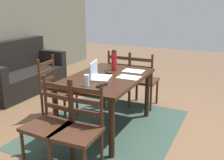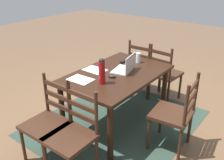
{
  "view_description": "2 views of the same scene",
  "coord_description": "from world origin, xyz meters",
  "px_view_note": "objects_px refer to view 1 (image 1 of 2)",
  "views": [
    {
      "loc": [
        -3.07,
        -1.55,
        1.73
      ],
      "look_at": [
        0.13,
        -0.02,
        0.68
      ],
      "focal_mm": 42.48,
      "sensor_mm": 36.0,
      "label": 1
    },
    {
      "loc": [
        2.43,
        1.79,
        2.05
      ],
      "look_at": [
        0.05,
        -0.04,
        0.67
      ],
      "focal_mm": 40.92,
      "sensor_mm": 36.0,
      "label": 2
    }
  ],
  "objects_px": {
    "dining_table": "(106,84)",
    "drinking_glass": "(87,81)",
    "chair_right_near": "(143,80)",
    "computer_mouse": "(109,72)",
    "laptop": "(98,74)",
    "tv_remote": "(102,85)",
    "chair_far_head": "(57,89)",
    "chair_left_far": "(50,124)",
    "couch": "(21,74)",
    "water_bottle": "(114,60)",
    "chair_left_near": "(78,131)",
    "chair_right_far": "(123,78)"
  },
  "relations": [
    {
      "from": "water_bottle",
      "to": "laptop",
      "type": "bearing_deg",
      "value": 178.92
    },
    {
      "from": "chair_right_near",
      "to": "water_bottle",
      "type": "bearing_deg",
      "value": 159.97
    },
    {
      "from": "water_bottle",
      "to": "computer_mouse",
      "type": "bearing_deg",
      "value": -177.19
    },
    {
      "from": "couch",
      "to": "laptop",
      "type": "bearing_deg",
      "value": -111.32
    },
    {
      "from": "chair_far_head",
      "to": "drinking_glass",
      "type": "height_order",
      "value": "chair_far_head"
    },
    {
      "from": "chair_far_head",
      "to": "chair_left_far",
      "type": "xyz_separation_m",
      "value": [
        -1.0,
        -0.65,
        0.0
      ]
    },
    {
      "from": "chair_right_near",
      "to": "computer_mouse",
      "type": "relative_size",
      "value": 9.5
    },
    {
      "from": "chair_right_far",
      "to": "laptop",
      "type": "relative_size",
      "value": 2.64
    },
    {
      "from": "couch",
      "to": "chair_right_near",
      "type": "bearing_deg",
      "value": -84.33
    },
    {
      "from": "laptop",
      "to": "dining_table",
      "type": "bearing_deg",
      "value": -25.83
    },
    {
      "from": "tv_remote",
      "to": "drinking_glass",
      "type": "bearing_deg",
      "value": 43.18
    },
    {
      "from": "couch",
      "to": "drinking_glass",
      "type": "bearing_deg",
      "value": -118.49
    },
    {
      "from": "couch",
      "to": "chair_left_near",
      "type": "bearing_deg",
      "value": -125.29
    },
    {
      "from": "dining_table",
      "to": "couch",
      "type": "xyz_separation_m",
      "value": [
        0.75,
        2.3,
        -0.31
      ]
    },
    {
      "from": "chair_far_head",
      "to": "computer_mouse",
      "type": "bearing_deg",
      "value": -78.99
    },
    {
      "from": "chair_right_far",
      "to": "chair_right_near",
      "type": "relative_size",
      "value": 1.0
    },
    {
      "from": "drinking_glass",
      "to": "water_bottle",
      "type": "bearing_deg",
      "value": 2.43
    },
    {
      "from": "couch",
      "to": "tv_remote",
      "type": "xyz_separation_m",
      "value": [
        -1.15,
        -2.44,
        0.42
      ]
    },
    {
      "from": "chair_far_head",
      "to": "chair_left_far",
      "type": "bearing_deg",
      "value": -146.79
    },
    {
      "from": "couch",
      "to": "computer_mouse",
      "type": "bearing_deg",
      "value": -104.98
    },
    {
      "from": "computer_mouse",
      "to": "tv_remote",
      "type": "distance_m",
      "value": 0.58
    },
    {
      "from": "chair_right_far",
      "to": "laptop",
      "type": "distance_m",
      "value": 1.18
    },
    {
      "from": "chair_right_far",
      "to": "water_bottle",
      "type": "xyz_separation_m",
      "value": [
        -0.65,
        -0.14,
        0.46
      ]
    },
    {
      "from": "chair_far_head",
      "to": "chair_right_near",
      "type": "height_order",
      "value": "same"
    },
    {
      "from": "dining_table",
      "to": "chair_far_head",
      "type": "height_order",
      "value": "chair_far_head"
    },
    {
      "from": "chair_left_far",
      "to": "computer_mouse",
      "type": "xyz_separation_m",
      "value": [
        1.15,
        -0.14,
        0.32
      ]
    },
    {
      "from": "dining_table",
      "to": "computer_mouse",
      "type": "xyz_separation_m",
      "value": [
        0.15,
        0.04,
        0.12
      ]
    },
    {
      "from": "laptop",
      "to": "tv_remote",
      "type": "relative_size",
      "value": 2.12
    },
    {
      "from": "chair_right_near",
      "to": "couch",
      "type": "height_order",
      "value": "couch"
    },
    {
      "from": "couch",
      "to": "computer_mouse",
      "type": "xyz_separation_m",
      "value": [
        -0.6,
        -2.26,
        0.43
      ]
    },
    {
      "from": "couch",
      "to": "laptop",
      "type": "height_order",
      "value": "couch"
    },
    {
      "from": "tv_remote",
      "to": "water_bottle",
      "type": "bearing_deg",
      "value": -62.14
    },
    {
      "from": "chair_right_far",
      "to": "tv_remote",
      "type": "xyz_separation_m",
      "value": [
        -1.4,
        -0.33,
        0.31
      ]
    },
    {
      "from": "dining_table",
      "to": "laptop",
      "type": "bearing_deg",
      "value": 154.17
    },
    {
      "from": "chair_left_near",
      "to": "computer_mouse",
      "type": "distance_m",
      "value": 1.22
    },
    {
      "from": "chair_right_near",
      "to": "water_bottle",
      "type": "distance_m",
      "value": 0.83
    },
    {
      "from": "chair_left_far",
      "to": "chair_right_near",
      "type": "distance_m",
      "value": 2.04
    },
    {
      "from": "chair_right_near",
      "to": "water_bottle",
      "type": "xyz_separation_m",
      "value": [
        -0.65,
        0.24,
        0.46
      ]
    },
    {
      "from": "chair_far_head",
      "to": "computer_mouse",
      "type": "height_order",
      "value": "chair_far_head"
    },
    {
      "from": "chair_left_near",
      "to": "chair_right_near",
      "type": "distance_m",
      "value": 2.0
    },
    {
      "from": "laptop",
      "to": "computer_mouse",
      "type": "bearing_deg",
      "value": -4.04
    },
    {
      "from": "dining_table",
      "to": "drinking_glass",
      "type": "bearing_deg",
      "value": 178.46
    },
    {
      "from": "chair_left_far",
      "to": "laptop",
      "type": "xyz_separation_m",
      "value": [
        0.88,
        -0.13,
        0.36
      ]
    },
    {
      "from": "chair_right_far",
      "to": "chair_left_far",
      "type": "distance_m",
      "value": 2.0
    },
    {
      "from": "water_bottle",
      "to": "computer_mouse",
      "type": "xyz_separation_m",
      "value": [
        -0.21,
        -0.01,
        -0.14
      ]
    },
    {
      "from": "chair_left_far",
      "to": "chair_right_near",
      "type": "height_order",
      "value": "same"
    },
    {
      "from": "dining_table",
      "to": "couch",
      "type": "height_order",
      "value": "couch"
    },
    {
      "from": "chair_left_far",
      "to": "computer_mouse",
      "type": "relative_size",
      "value": 9.5
    },
    {
      "from": "chair_far_head",
      "to": "computer_mouse",
      "type": "xyz_separation_m",
      "value": [
        0.16,
        -0.8,
        0.32
      ]
    },
    {
      "from": "dining_table",
      "to": "water_bottle",
      "type": "bearing_deg",
      "value": 7.78
    }
  ]
}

